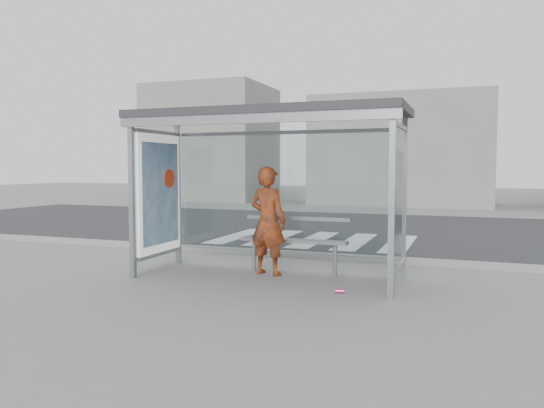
# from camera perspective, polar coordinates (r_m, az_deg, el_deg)

# --- Properties ---
(ground) EXTENTS (80.00, 80.00, 0.00)m
(ground) POSITION_cam_1_polar(r_m,az_deg,el_deg) (8.41, -0.50, -7.97)
(ground) COLOR gray
(ground) RESTS_ON ground
(road) EXTENTS (30.00, 10.00, 0.01)m
(road) POSITION_cam_1_polar(r_m,az_deg,el_deg) (15.08, 8.98, -2.68)
(road) COLOR #28282B
(road) RESTS_ON ground
(curb) EXTENTS (30.00, 0.18, 0.12)m
(curb) POSITION_cam_1_polar(r_m,az_deg,el_deg) (10.22, 3.40, -5.50)
(curb) COLOR gray
(curb) RESTS_ON ground
(crosswalk) EXTENTS (4.55, 3.00, 0.00)m
(crosswalk) POSITION_cam_1_polar(r_m,az_deg,el_deg) (12.78, 4.57, -3.85)
(crosswalk) COLOR silver
(crosswalk) RESTS_ON ground
(bus_shelter) EXTENTS (4.25, 1.65, 2.62)m
(bus_shelter) POSITION_cam_1_polar(r_m,az_deg,el_deg) (8.43, -2.73, 5.61)
(bus_shelter) COLOR gray
(bus_shelter) RESTS_ON ground
(building_left) EXTENTS (6.00, 5.00, 6.00)m
(building_left) POSITION_cam_1_polar(r_m,az_deg,el_deg) (28.79, -6.47, 6.47)
(building_left) COLOR gray
(building_left) RESTS_ON ground
(building_center) EXTENTS (8.00, 5.00, 5.00)m
(building_center) POSITION_cam_1_polar(r_m,az_deg,el_deg) (25.87, 13.84, 5.56)
(building_center) COLOR gray
(building_center) RESTS_ON ground
(person) EXTENTS (0.71, 0.55, 1.75)m
(person) POSITION_cam_1_polar(r_m,az_deg,el_deg) (8.55, -0.45, -1.82)
(person) COLOR #DC4F14
(person) RESTS_ON ground
(bench) EXTENTS (1.79, 0.32, 0.92)m
(bench) POSITION_cam_1_polar(r_m,az_deg,el_deg) (8.69, 2.39, -3.92)
(bench) COLOR slate
(bench) RESTS_ON ground
(soda_can) EXTENTS (0.13, 0.09, 0.07)m
(soda_can) POSITION_cam_1_polar(r_m,az_deg,el_deg) (7.48, 7.32, -9.27)
(soda_can) COLOR #F0468D
(soda_can) RESTS_ON ground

